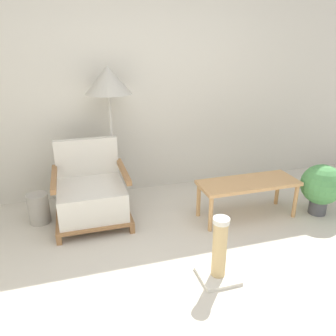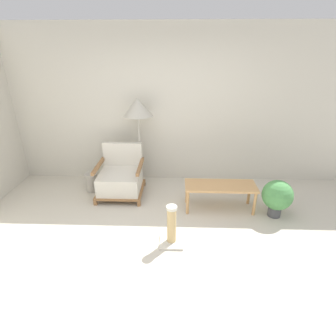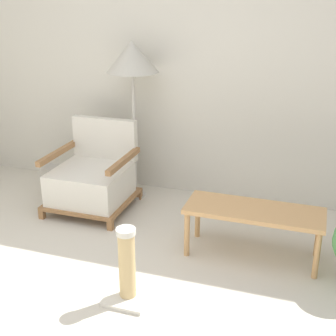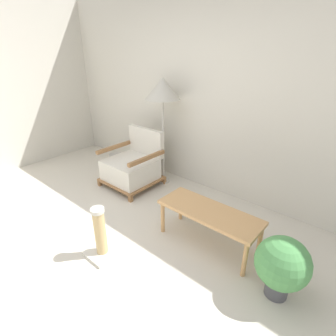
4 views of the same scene
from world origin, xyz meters
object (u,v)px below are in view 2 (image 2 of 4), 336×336
Objects in this scene: potted_plant at (277,196)px; scratching_post at (172,229)px; floor_lamp at (138,109)px; coffee_table at (220,188)px; vase at (92,182)px; armchair at (121,178)px.

scratching_post is (-1.52, -0.66, -0.12)m from potted_plant.
potted_plant is (2.11, -0.94, -1.05)m from floor_lamp.
potted_plant is at bearing -11.90° from coffee_table.
coffee_table is at bearing 168.10° from potted_plant.
coffee_table is 3.33× the size of vase.
armchair is 1.51× the size of scratching_post.
potted_plant is 1.66m from scratching_post.
potted_plant is at bearing 23.66° from scratching_post.
floor_lamp is 2.07m from scratching_post.
vase is 0.56× the size of potted_plant.
floor_lamp reaches higher than coffee_table.
vase is 3.03m from potted_plant.
coffee_table reaches higher than vase.
vase is (-0.54, 0.12, -0.14)m from armchair.
potted_plant is (2.95, -0.69, 0.17)m from vase.
armchair is at bearing 166.67° from potted_plant.
armchair is 0.57m from vase.
potted_plant is (0.80, -0.17, -0.03)m from coffee_table.
scratching_post is (0.89, -1.23, -0.08)m from armchair.
armchair is 1.52m from scratching_post.
potted_plant is 1.04× the size of scratching_post.
potted_plant is at bearing -23.98° from floor_lamp.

